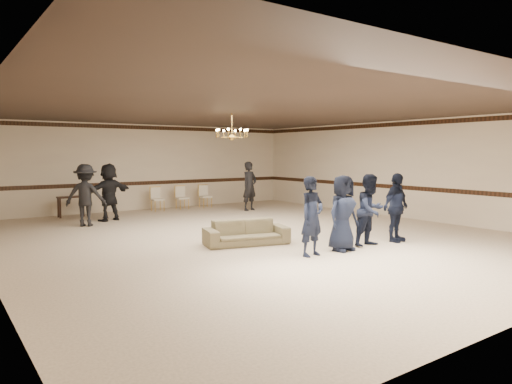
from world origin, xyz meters
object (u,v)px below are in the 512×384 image
Objects in this scene: settee at (246,232)px; boy_c at (371,210)px; boy_d at (396,208)px; console_table at (71,207)px; adult_mid at (109,192)px; boy_b at (343,213)px; banquet_chair_right at (205,196)px; chandelier at (232,125)px; boy_a at (312,216)px; adult_right at (250,186)px; adult_left at (86,195)px; banquet_chair_left at (158,199)px; banquet_chair_mid at (182,198)px.

boy_c is at bearing -24.37° from settee.
console_table is at bearing 112.52° from boy_d.
boy_c is at bearing 99.76° from adult_mid.
boy_d is (1.80, 0.00, 0.00)m from boy_b.
console_table is at bearing -178.25° from banquet_chair_right.
boy_a is at bearing -95.46° from chandelier.
console_table is (-4.39, 9.03, -0.48)m from boy_c.
console_table is at bearing 148.38° from adult_right.
banquet_chair_left is (3.12, 2.08, -0.47)m from adult_left.
boy_a is 0.90m from boy_b.
adult_mid is (-1.39, 5.66, 0.62)m from settee.
boy_a is 2.70m from boy_d.
console_table is at bearing 178.68° from banquet_chair_left.
chandelier reaches higher than settee.
banquet_chair_left is at bearing 89.33° from chandelier.
adult_right is 2.07× the size of banquet_chair_left.
chandelier is at bearing 81.61° from settee.
boy_c is at bearing -68.07° from console_table.
banquet_chair_mid reaches higher than settee.
adult_mid reaches higher than banquet_chair_mid.
console_table is (-0.78, 1.58, -0.56)m from adult_mid.
chandelier is 0.52× the size of adult_right.
chandelier reaches higher than console_table.
adult_mid reaches higher than settee.
banquet_chair_mid is (1.00, 0.00, 0.00)m from banquet_chair_left.
banquet_chair_left is at bearing -7.82° from console_table.
banquet_chair_mid is 1.00m from banquet_chair_right.
adult_mid is 3.54m from banquet_chair_mid.
boy_b is 0.90m from boy_c.
adult_left is (-2.29, 4.96, 0.62)m from settee.
boy_d is (2.35, -3.62, -2.05)m from chandelier.
adult_right is 2.07× the size of banquet_chair_right.
boy_a is at bearing 177.12° from boy_c.
boy_a and boy_c have the same top height.
boy_b is 1.89× the size of banquet_chair_mid.
banquet_chair_mid is 1.06× the size of console_table.
adult_right is at bearing -59.72° from banquet_chair_right.
adult_right is (0.59, 7.05, 0.08)m from boy_d.
chandelier is 4.82m from adult_mid.
banquet_chair_left is 1.00m from banquet_chair_mid.
banquet_chair_left is at bearing 79.85° from boy_a.
banquet_chair_left is 1.06× the size of console_table.
adult_mid is (0.90, 0.70, 0.00)m from adult_left.
adult_left reaches higher than boy_d.
boy_b is at bearing -7.51° from boy_a.
banquet_chair_left is at bearing -174.59° from banquet_chair_mid.
banquet_chair_left is 1.00× the size of banquet_chair_mid.
adult_left is 6.01m from adult_right.
boy_d is (2.70, 0.00, 0.00)m from boy_a.
boy_c and boy_d have the same top height.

